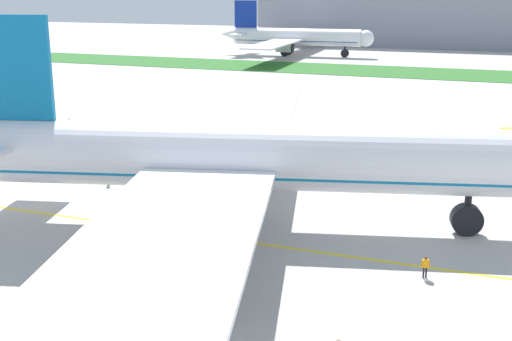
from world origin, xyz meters
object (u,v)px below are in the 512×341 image
object	(u,v)px
service_truck_baggage_loader	(266,99)
parked_airliner_far_left	(295,37)
airliner_foreground	(233,158)
ground_crew_wingwalker_starboard	(425,265)
ground_crew_marshaller_front	(108,176)

from	to	relation	value
service_truck_baggage_loader	parked_airliner_far_left	bearing A→B (deg)	104.44
airliner_foreground	parked_airliner_far_left	world-z (taller)	airliner_foreground
airliner_foreground	service_truck_baggage_loader	world-z (taller)	airliner_foreground
ground_crew_wingwalker_starboard	service_truck_baggage_loader	distance (m)	69.96
ground_crew_wingwalker_starboard	parked_airliner_far_left	xyz separation A→B (m)	(-57.37, 151.05, 4.59)
airliner_foreground	ground_crew_marshaller_front	xyz separation A→B (m)	(-16.93, 6.57, -5.08)
service_truck_baggage_loader	parked_airliner_far_left	size ratio (longest dim) A/B	0.07
airliner_foreground	ground_crew_marshaller_front	world-z (taller)	airliner_foreground
ground_crew_marshaller_front	ground_crew_wingwalker_starboard	xyz separation A→B (m)	(33.86, -11.71, 0.02)
ground_crew_marshaller_front	parked_airliner_far_left	xyz separation A→B (m)	(-23.50, 139.34, 4.61)
airliner_foreground	parked_airliner_far_left	distance (m)	151.41
airliner_foreground	ground_crew_wingwalker_starboard	xyz separation A→B (m)	(16.93, -5.14, -5.06)
airliner_foreground	service_truck_baggage_loader	bearing A→B (deg)	107.16
airliner_foreground	ground_crew_marshaller_front	bearing A→B (deg)	158.79
airliner_foreground	ground_crew_wingwalker_starboard	distance (m)	18.41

